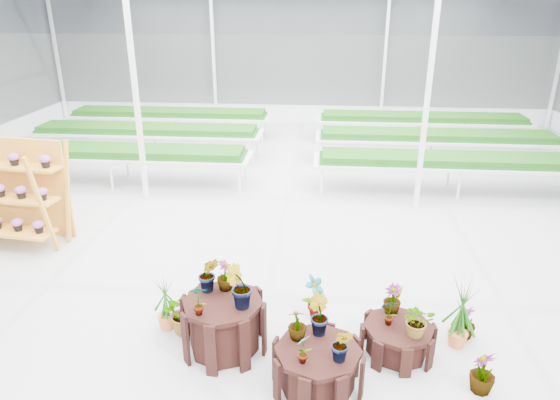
# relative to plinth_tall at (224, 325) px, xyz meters

# --- Properties ---
(ground_plane) EXTENTS (24.00, 24.00, 0.00)m
(ground_plane) POSITION_rel_plinth_tall_xyz_m (0.24, 1.02, -0.36)
(ground_plane) COLOR gray
(ground_plane) RESTS_ON ground
(greenhouse_shell) EXTENTS (18.00, 24.00, 4.50)m
(greenhouse_shell) POSITION_rel_plinth_tall_xyz_m (0.24, 1.02, 1.89)
(greenhouse_shell) COLOR white
(greenhouse_shell) RESTS_ON ground
(steel_frame) EXTENTS (18.00, 24.00, 4.50)m
(steel_frame) POSITION_rel_plinth_tall_xyz_m (0.24, 1.02, 1.89)
(steel_frame) COLOR silver
(steel_frame) RESTS_ON ground
(nursery_benches) EXTENTS (16.00, 7.00, 0.84)m
(nursery_benches) POSITION_rel_plinth_tall_xyz_m (0.24, 8.22, 0.06)
(nursery_benches) COLOR silver
(nursery_benches) RESTS_ON ground
(plinth_tall) EXTENTS (1.15, 1.15, 0.72)m
(plinth_tall) POSITION_rel_plinth_tall_xyz_m (0.00, 0.00, 0.00)
(plinth_tall) COLOR black
(plinth_tall) RESTS_ON ground
(plinth_mid) EXTENTS (1.25, 1.25, 0.54)m
(plinth_mid) POSITION_rel_plinth_tall_xyz_m (1.20, -0.60, -0.09)
(plinth_mid) COLOR black
(plinth_mid) RESTS_ON ground
(plinth_low) EXTENTS (0.99, 0.99, 0.41)m
(plinth_low) POSITION_rel_plinth_tall_xyz_m (2.20, 0.10, -0.15)
(plinth_low) COLOR black
(plinth_low) RESTS_ON ground
(shelf_rack) EXTENTS (1.88, 1.14, 1.88)m
(shelf_rack) POSITION_rel_plinth_tall_xyz_m (-4.31, 2.67, 0.58)
(shelf_rack) COLOR orange
(shelf_rack) RESTS_ON ground
(nursery_plants) EXTENTS (4.38, 2.87, 1.28)m
(nursery_plants) POSITION_rel_plinth_tall_xyz_m (1.05, 0.14, 0.13)
(nursery_plants) COLOR #184A10
(nursery_plants) RESTS_ON ground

